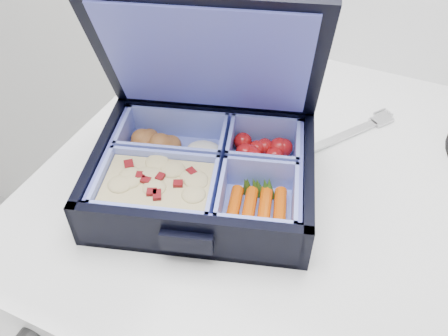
% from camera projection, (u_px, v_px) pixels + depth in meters
% --- Properties ---
extents(bento_box, '(0.29, 0.25, 0.06)m').
position_uv_depth(bento_box, '(203.00, 174.00, 0.53)').
color(bento_box, black).
rests_on(bento_box, stove).
extents(burner_grate_rear, '(0.17, 0.17, 0.02)m').
position_uv_depth(burner_grate_rear, '(242.00, 49.00, 0.77)').
color(burner_grate_rear, black).
rests_on(burner_grate_rear, stove).
extents(fork, '(0.12, 0.16, 0.01)m').
position_uv_depth(fork, '(334.00, 140.00, 0.62)').
color(fork, '#B9B9BC').
rests_on(fork, stove).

